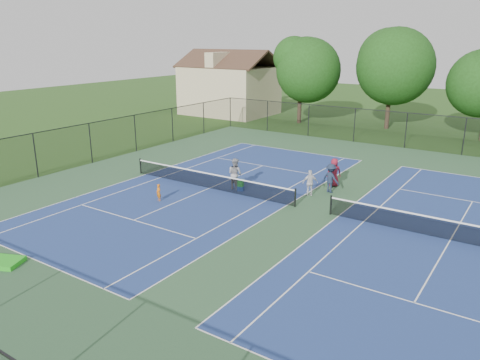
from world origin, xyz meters
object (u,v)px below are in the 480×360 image
Objects in this scene: instructor at (235,174)px; bystander_a at (310,183)px; child_player at (159,193)px; ball_hopper at (241,183)px; bystander_c at (334,172)px; bystander_b at (331,178)px; ball_crate at (241,189)px; tree_back_b at (392,63)px; tree_back_a at (301,66)px; clapboard_house at (229,88)px.

instructor is 4.61m from bystander_a.
child_player reaches higher than ball_hopper.
bystander_a is (6.78, 5.69, 0.29)m from child_player.
instructor is 1.09× the size of bystander_c.
bystander_c is (-0.33, 1.27, 0.01)m from bystander_b.
child_player is 4.91m from instructor.
ball_hopper is (-4.34, -4.04, -0.40)m from bystander_c.
bystander_b is at bearing 30.61° from ball_crate.
bystander_b is 5.44m from ball_hopper.
tree_back_b is 23.61× the size of ball_hopper.
tree_back_a is 0.85× the size of clapboard_house.
clapboard_house is 25.42× the size of ball_hopper.
tree_back_a reaches higher than bystander_a.
tree_back_b is at bearing 12.53° from tree_back_a.
child_player is at bearing -97.77° from tree_back_b.
tree_back_b is 26.15m from ball_crate.
bystander_b is (0.78, 1.20, 0.11)m from bystander_a.
bystander_c is (4.83, 3.91, -0.08)m from instructor.
bystander_b is (7.56, 6.89, 0.40)m from child_player.
instructor is at bearing 7.20° from bystander_c.
tree_back_b is 5.58× the size of bystander_c.
tree_back_a is 25.30m from ball_crate.
child_player is 2.33× the size of ball_hopper.
bystander_b is (22.54, -21.55, -2.20)m from clapboard_house.
tree_back_a is 5.86× the size of bystander_a.
tree_back_a is 9.24m from tree_back_b.
bystander_b is at bearing -162.26° from bystander_a.
tree_back_b is 25.29× the size of ball_crate.
bystander_a is 1.44m from bystander_b.
bystander_c is at bearing -81.42° from tree_back_b.
clapboard_house is 6.01× the size of bystander_c.
clapboard_house is at bearing -74.22° from bystander_c.
tree_back_b reaches higher than child_player.
clapboard_house is at bearing -27.29° from bystander_b.
instructor is 4.60× the size of ball_hopper.
tree_back_b is at bearing 87.45° from ball_hopper.
bystander_b is at bearing -43.71° from clapboard_house.
clapboard_house is 5.53× the size of instructor.
ball_crate is at bearing 175.20° from instructor.
child_player is at bearing -124.98° from ball_hopper.
ball_crate is at bearing 0.00° from ball_hopper.
bystander_b is 1.31m from bystander_c.
bystander_a is 2.52m from bystander_c.
clapboard_house is at bearing 134.64° from child_player.
ball_hopper is at bearing -53.68° from clapboard_house.
bystander_a is at bearing 47.89° from bystander_c.
tree_back_a is at bearing -42.18° from bystander_b.
bystander_a is at bearing 56.87° from child_player.
tree_back_a is 23.07× the size of ball_crate.
child_player is at bearing 0.73° from bystander_a.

